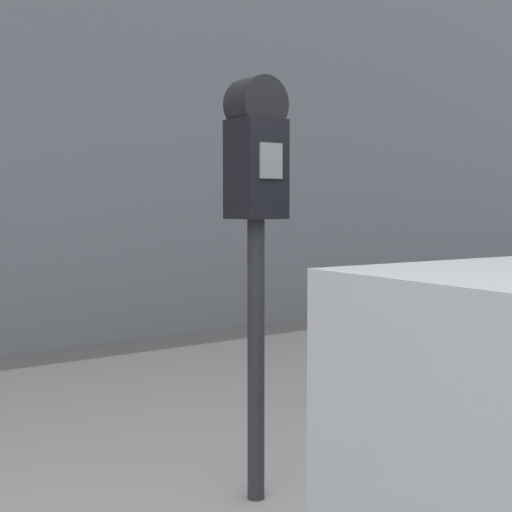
{
  "coord_description": "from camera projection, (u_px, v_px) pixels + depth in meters",
  "views": [
    {
      "loc": [
        -0.88,
        -0.55,
        1.09
      ],
      "look_at": [
        0.45,
        1.28,
        0.93
      ],
      "focal_mm": 50.0,
      "sensor_mm": 36.0,
      "label": 1
    }
  ],
  "objects": [
    {
      "name": "parking_meter",
      "position": [
        256.0,
        193.0,
        2.26
      ],
      "size": [
        0.17,
        0.16,
        1.36
      ],
      "color": "#2D2D30",
      "rests_on": "sidewalk"
    },
    {
      "name": "sidewalk",
      "position": [
        27.0,
        465.0,
        2.81
      ],
      "size": [
        24.0,
        2.8,
        0.14
      ],
      "color": "#9E9B96",
      "rests_on": "ground_plane"
    }
  ]
}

